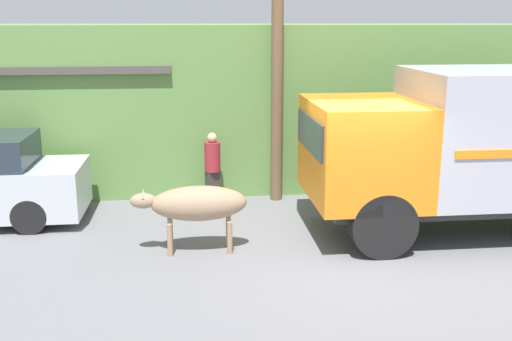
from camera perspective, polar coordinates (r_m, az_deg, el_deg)
ground_plane at (r=10.33m, az=8.47°, el=-8.00°), size 60.00×60.00×0.00m
hillside_embankment at (r=16.59m, az=2.57°, el=7.24°), size 32.00×6.72×3.77m
building_backdrop at (r=14.65m, az=-18.54°, el=4.03°), size 5.46×2.70×2.94m
cargo_truck at (r=11.69m, az=21.24°, el=2.50°), size 6.33×2.50×3.02m
brown_cow at (r=10.16m, az=-5.71°, el=-3.20°), size 1.96×0.60×1.16m
pedestrian_on_hill at (r=12.86m, az=-4.16°, el=0.51°), size 0.46×0.46×1.55m
utility_pole at (r=12.79m, az=2.04°, el=11.15°), size 0.90×0.25×6.20m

